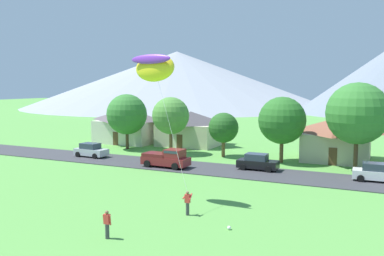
% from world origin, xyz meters
% --- Properties ---
extents(road_strip, '(160.00, 6.27, 0.08)m').
position_xyz_m(road_strip, '(0.00, 27.73, 0.04)').
color(road_strip, '#38383D').
rests_on(road_strip, ground).
extents(mountain_east_ridge, '(123.13, 123.13, 22.63)m').
position_xyz_m(mountain_east_ridge, '(-65.67, 140.38, 11.32)').
color(mountain_east_ridge, '#8E939E').
rests_on(mountain_east_ridge, ground).
extents(house_leftmost, '(7.96, 8.50, 5.05)m').
position_xyz_m(house_leftmost, '(7.32, 39.29, 2.62)').
color(house_leftmost, beige).
rests_on(house_leftmost, ground).
extents(house_left_center, '(9.07, 8.06, 5.01)m').
position_xyz_m(house_left_center, '(-13.53, 42.74, 2.59)').
color(house_left_center, beige).
rests_on(house_left_center, ground).
extents(house_rightmost, '(9.67, 7.09, 5.35)m').
position_xyz_m(house_rightmost, '(-23.55, 41.12, 2.77)').
color(house_rightmost, beige).
rests_on(house_rightmost, ground).
extents(tree_near_left, '(4.79, 4.79, 7.38)m').
position_xyz_m(tree_near_left, '(-12.56, 34.56, 4.96)').
color(tree_near_left, brown).
rests_on(tree_near_left, ground).
extents(tree_left_of_center, '(3.74, 3.74, 5.51)m').
position_xyz_m(tree_left_of_center, '(-5.68, 35.53, 3.61)').
color(tree_left_of_center, brown).
rests_on(tree_left_of_center, ground).
extents(tree_center, '(6.34, 6.34, 9.19)m').
position_xyz_m(tree_center, '(9.79, 33.03, 6.01)').
color(tree_center, '#4C3823').
rests_on(tree_center, ground).
extents(tree_near_right, '(5.60, 5.60, 7.67)m').
position_xyz_m(tree_near_right, '(-19.97, 35.57, 4.85)').
color(tree_near_right, '#4C3823').
rests_on(tree_near_right, ground).
extents(tree_far_right, '(5.42, 5.42, 7.59)m').
position_xyz_m(tree_far_right, '(1.75, 34.77, 4.86)').
color(tree_far_right, brown).
rests_on(tree_far_right, ground).
extents(parked_car_silver_west_end, '(4.28, 2.23, 1.68)m').
position_xyz_m(parked_car_silver_west_end, '(-20.32, 28.17, 0.87)').
color(parked_car_silver_west_end, '#B7BCC1').
rests_on(parked_car_silver_west_end, road_strip).
extents(parked_car_white_mid_west, '(4.25, 2.17, 1.68)m').
position_xyz_m(parked_car_white_mid_west, '(11.85, 28.93, 0.87)').
color(parked_car_white_mid_west, white).
rests_on(parked_car_white_mid_west, road_strip).
extents(parked_car_black_mid_east, '(4.20, 2.08, 1.68)m').
position_xyz_m(parked_car_black_mid_east, '(0.49, 29.30, 0.87)').
color(parked_car_black_mid_east, black).
rests_on(parked_car_black_mid_east, road_strip).
extents(pickup_truck_maroon_west_side, '(5.24, 2.41, 1.99)m').
position_xyz_m(pickup_truck_maroon_west_side, '(-8.76, 26.48, 1.06)').
color(pickup_truck_maroon_west_side, maroon).
rests_on(pickup_truck_maroon_west_side, road_strip).
extents(kite_flyer_with_kite, '(5.96, 3.42, 11.32)m').
position_xyz_m(kite_flyer_with_kite, '(-3.49, 15.01, 10.12)').
color(kite_flyer_with_kite, '#3D3D42').
rests_on(kite_flyer_with_kite, ground).
extents(watcher_person, '(0.56, 0.24, 1.68)m').
position_xyz_m(watcher_person, '(-2.14, 7.02, 0.88)').
color(watcher_person, '#3D3D42').
rests_on(watcher_person, ground).
extents(soccer_ball, '(0.24, 0.24, 0.24)m').
position_xyz_m(soccer_ball, '(3.80, 11.38, 0.12)').
color(soccer_ball, white).
rests_on(soccer_ball, ground).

